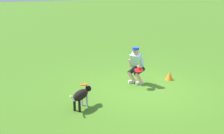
{
  "coord_description": "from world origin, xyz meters",
  "views": [
    {
      "loc": [
        3.4,
        9.04,
        3.8
      ],
      "look_at": [
        1.13,
        0.13,
        0.9
      ],
      "focal_mm": 50.63,
      "sensor_mm": 36.0,
      "label": 1
    }
  ],
  "objects_px": {
    "frisbee_held": "(139,70)",
    "training_cone": "(169,76)",
    "dog": "(82,95)",
    "frisbee_flying": "(84,85)",
    "person": "(136,64)"
  },
  "relations": [
    {
      "from": "frisbee_flying",
      "to": "training_cone",
      "type": "height_order",
      "value": "frisbee_flying"
    },
    {
      "from": "frisbee_flying",
      "to": "training_cone",
      "type": "distance_m",
      "value": 3.55
    },
    {
      "from": "dog",
      "to": "frisbee_flying",
      "type": "relative_size",
      "value": 3.53
    },
    {
      "from": "dog",
      "to": "person",
      "type": "bearing_deg",
      "value": -13.33
    },
    {
      "from": "person",
      "to": "training_cone",
      "type": "height_order",
      "value": "person"
    },
    {
      "from": "frisbee_held",
      "to": "person",
      "type": "bearing_deg",
      "value": -96.77
    },
    {
      "from": "training_cone",
      "to": "frisbee_held",
      "type": "bearing_deg",
      "value": 19.52
    },
    {
      "from": "dog",
      "to": "frisbee_flying",
      "type": "height_order",
      "value": "frisbee_flying"
    },
    {
      "from": "person",
      "to": "training_cone",
      "type": "bearing_deg",
      "value": 138.91
    },
    {
      "from": "person",
      "to": "dog",
      "type": "xyz_separation_m",
      "value": [
        2.1,
        1.49,
        -0.3
      ]
    },
    {
      "from": "person",
      "to": "frisbee_flying",
      "type": "bearing_deg",
      "value": -12.84
    },
    {
      "from": "dog",
      "to": "training_cone",
      "type": "bearing_deg",
      "value": -23.65
    },
    {
      "from": "frisbee_flying",
      "to": "frisbee_held",
      "type": "bearing_deg",
      "value": -156.1
    },
    {
      "from": "person",
      "to": "frisbee_flying",
      "type": "xyz_separation_m",
      "value": [
        1.99,
        1.24,
        -0.09
      ]
    },
    {
      "from": "frisbee_held",
      "to": "training_cone",
      "type": "height_order",
      "value": "frisbee_held"
    }
  ]
}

